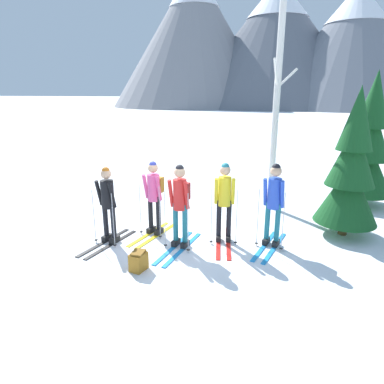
{
  "coord_description": "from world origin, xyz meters",
  "views": [
    {
      "loc": [
        2.14,
        -6.74,
        3.25
      ],
      "look_at": [
        0.24,
        0.37,
        1.05
      ],
      "focal_mm": 31.63,
      "sensor_mm": 36.0,
      "label": 1
    }
  ],
  "objects_px": {
    "pine_tree_near": "(368,146)",
    "skier_in_black": "(108,202)",
    "backpack_on_snow_front": "(139,261)",
    "skier_in_yellow": "(224,199)",
    "skier_in_pink": "(154,194)",
    "birch_tree_tall": "(276,111)",
    "skier_in_red": "(180,201)",
    "pine_tree_mid": "(351,170)",
    "skier_in_blue": "(274,200)"
  },
  "relations": [
    {
      "from": "skier_in_black",
      "to": "skier_in_pink",
      "type": "height_order",
      "value": "skier_in_pink"
    },
    {
      "from": "skier_in_yellow",
      "to": "pine_tree_near",
      "type": "bearing_deg",
      "value": 45.89
    },
    {
      "from": "skier_in_black",
      "to": "skier_in_yellow",
      "type": "height_order",
      "value": "skier_in_yellow"
    },
    {
      "from": "skier_in_black",
      "to": "backpack_on_snow_front",
      "type": "relative_size",
      "value": 4.53
    },
    {
      "from": "skier_in_red",
      "to": "pine_tree_mid",
      "type": "xyz_separation_m",
      "value": [
        3.51,
        1.62,
        0.51
      ]
    },
    {
      "from": "skier_in_blue",
      "to": "birch_tree_tall",
      "type": "height_order",
      "value": "birch_tree_tall"
    },
    {
      "from": "skier_in_yellow",
      "to": "birch_tree_tall",
      "type": "distance_m",
      "value": 3.3
    },
    {
      "from": "skier_in_blue",
      "to": "backpack_on_snow_front",
      "type": "height_order",
      "value": "skier_in_blue"
    },
    {
      "from": "skier_in_pink",
      "to": "skier_in_red",
      "type": "height_order",
      "value": "skier_in_red"
    },
    {
      "from": "skier_in_yellow",
      "to": "birch_tree_tall",
      "type": "bearing_deg",
      "value": 71.29
    },
    {
      "from": "skier_in_pink",
      "to": "birch_tree_tall",
      "type": "height_order",
      "value": "birch_tree_tall"
    },
    {
      "from": "skier_in_pink",
      "to": "skier_in_red",
      "type": "xyz_separation_m",
      "value": [
        0.78,
        -0.51,
        0.05
      ]
    },
    {
      "from": "skier_in_blue",
      "to": "pine_tree_mid",
      "type": "relative_size",
      "value": 0.54
    },
    {
      "from": "skier_in_pink",
      "to": "skier_in_blue",
      "type": "relative_size",
      "value": 0.96
    },
    {
      "from": "skier_in_red",
      "to": "birch_tree_tall",
      "type": "height_order",
      "value": "birch_tree_tall"
    },
    {
      "from": "skier_in_pink",
      "to": "pine_tree_mid",
      "type": "relative_size",
      "value": 0.52
    },
    {
      "from": "backpack_on_snow_front",
      "to": "skier_in_black",
      "type": "bearing_deg",
      "value": 138.61
    },
    {
      "from": "skier_in_pink",
      "to": "skier_in_blue",
      "type": "height_order",
      "value": "skier_in_blue"
    },
    {
      "from": "skier_in_pink",
      "to": "skier_in_blue",
      "type": "distance_m",
      "value": 2.68
    },
    {
      "from": "pine_tree_near",
      "to": "birch_tree_tall",
      "type": "distance_m",
      "value": 2.93
    },
    {
      "from": "skier_in_yellow",
      "to": "pine_tree_near",
      "type": "relative_size",
      "value": 0.47
    },
    {
      "from": "skier_in_pink",
      "to": "birch_tree_tall",
      "type": "xyz_separation_m",
      "value": [
        2.54,
        2.64,
        1.75
      ]
    },
    {
      "from": "skier_in_yellow",
      "to": "skier_in_blue",
      "type": "xyz_separation_m",
      "value": [
        1.05,
        0.08,
        0.05
      ]
    },
    {
      "from": "skier_in_yellow",
      "to": "pine_tree_mid",
      "type": "bearing_deg",
      "value": 22.92
    },
    {
      "from": "skier_in_blue",
      "to": "birch_tree_tall",
      "type": "relative_size",
      "value": 0.34
    },
    {
      "from": "skier_in_yellow",
      "to": "pine_tree_near",
      "type": "distance_m",
      "value": 5.07
    },
    {
      "from": "skier_in_yellow",
      "to": "pine_tree_near",
      "type": "xyz_separation_m",
      "value": [
        3.49,
        3.6,
        0.75
      ]
    },
    {
      "from": "skier_in_red",
      "to": "birch_tree_tall",
      "type": "relative_size",
      "value": 0.34
    },
    {
      "from": "skier_in_red",
      "to": "backpack_on_snow_front",
      "type": "bearing_deg",
      "value": -112.0
    },
    {
      "from": "skier_in_pink",
      "to": "backpack_on_snow_front",
      "type": "relative_size",
      "value": 4.61
    },
    {
      "from": "birch_tree_tall",
      "to": "skier_in_blue",
      "type": "bearing_deg",
      "value": -86.72
    },
    {
      "from": "pine_tree_near",
      "to": "skier_in_black",
      "type": "bearing_deg",
      "value": -144.07
    },
    {
      "from": "skier_in_black",
      "to": "skier_in_yellow",
      "type": "distance_m",
      "value": 2.53
    },
    {
      "from": "skier_in_yellow",
      "to": "birch_tree_tall",
      "type": "xyz_separation_m",
      "value": [
        0.9,
        2.66,
        1.75
      ]
    },
    {
      "from": "skier_in_pink",
      "to": "pine_tree_near",
      "type": "distance_m",
      "value": 6.3
    },
    {
      "from": "skier_in_blue",
      "to": "birch_tree_tall",
      "type": "distance_m",
      "value": 3.09
    },
    {
      "from": "skier_in_red",
      "to": "pine_tree_mid",
      "type": "bearing_deg",
      "value": 24.84
    },
    {
      "from": "backpack_on_snow_front",
      "to": "skier_in_yellow",
      "type": "bearing_deg",
      "value": 51.6
    },
    {
      "from": "pine_tree_mid",
      "to": "skier_in_black",
      "type": "bearing_deg",
      "value": -160.36
    },
    {
      "from": "pine_tree_near",
      "to": "pine_tree_mid",
      "type": "height_order",
      "value": "pine_tree_near"
    },
    {
      "from": "skier_in_red",
      "to": "skier_in_yellow",
      "type": "bearing_deg",
      "value": 30.44
    },
    {
      "from": "skier_in_red",
      "to": "skier_in_black",
      "type": "bearing_deg",
      "value": -173.06
    },
    {
      "from": "birch_tree_tall",
      "to": "backpack_on_snow_front",
      "type": "bearing_deg",
      "value": -117.2
    },
    {
      "from": "pine_tree_near",
      "to": "birch_tree_tall",
      "type": "height_order",
      "value": "birch_tree_tall"
    },
    {
      "from": "skier_in_yellow",
      "to": "birch_tree_tall",
      "type": "height_order",
      "value": "birch_tree_tall"
    },
    {
      "from": "skier_in_black",
      "to": "pine_tree_mid",
      "type": "distance_m",
      "value": 5.44
    },
    {
      "from": "backpack_on_snow_front",
      "to": "pine_tree_near",
      "type": "bearing_deg",
      "value": 47.6
    },
    {
      "from": "pine_tree_near",
      "to": "backpack_on_snow_front",
      "type": "height_order",
      "value": "pine_tree_near"
    },
    {
      "from": "skier_in_pink",
      "to": "skier_in_blue",
      "type": "xyz_separation_m",
      "value": [
        2.68,
        0.06,
        0.05
      ]
    },
    {
      "from": "skier_in_yellow",
      "to": "pine_tree_near",
      "type": "height_order",
      "value": "pine_tree_near"
    }
  ]
}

